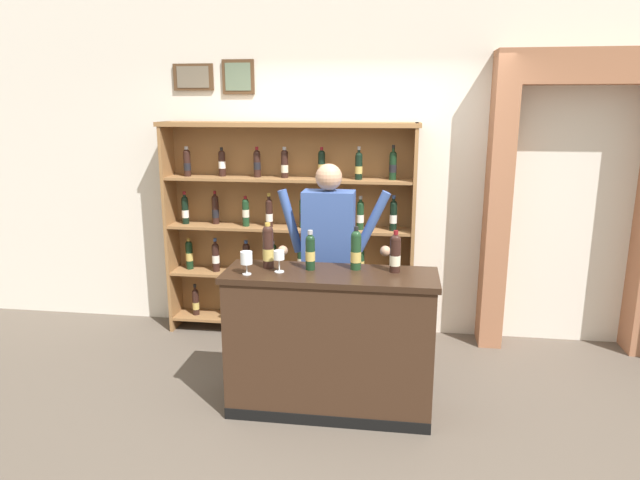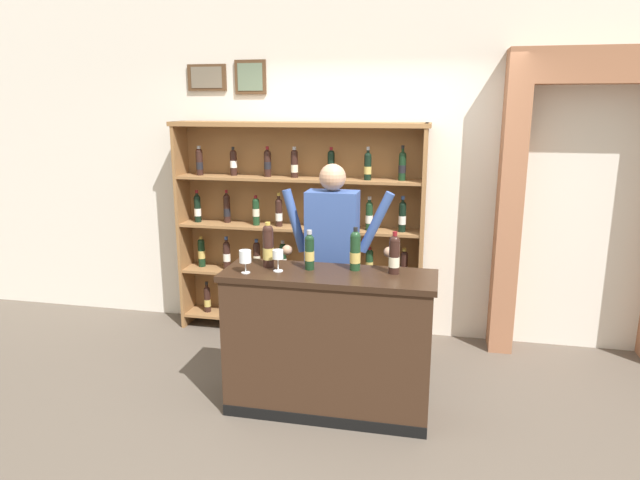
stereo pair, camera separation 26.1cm
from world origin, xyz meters
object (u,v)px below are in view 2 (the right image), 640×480
object	(u,v)px
tasting_bottle_brunello	(309,251)
tasting_bottle_bianco	(394,255)
tasting_bottle_super_tuscan	(268,246)
tasting_bottle_vin_santo	(355,251)
tasting_counter	(328,343)
shopkeeper	(332,248)
wine_glass_center	(245,258)
wine_shelf	(299,225)
wine_glass_left	(278,255)

from	to	relation	value
tasting_bottle_brunello	tasting_bottle_bianco	xyz separation A→B (m)	(0.57, 0.03, 0.00)
tasting_bottle_super_tuscan	tasting_bottle_vin_santo	world-z (taller)	tasting_bottle_super_tuscan
tasting_counter	tasting_bottle_brunello	distance (m)	0.65
tasting_bottle_brunello	tasting_bottle_super_tuscan	bearing A→B (deg)	179.63
shopkeeper	wine_glass_center	distance (m)	0.82
tasting_bottle_bianco	wine_glass_center	xyz separation A→B (m)	(-0.97, -0.20, -0.02)
shopkeeper	tasting_bottle_brunello	xyz separation A→B (m)	(-0.06, -0.51, 0.10)
shopkeeper	wine_glass_center	world-z (taller)	shopkeeper
wine_shelf	wine_glass_center	world-z (taller)	wine_shelf
tasting_bottle_vin_santo	tasting_bottle_brunello	bearing A→B (deg)	-170.47
wine_shelf	wine_glass_left	xyz separation A→B (m)	(0.21, -1.39, 0.09)
tasting_bottle_brunello	wine_glass_left	xyz separation A→B (m)	(-0.20, -0.09, -0.02)
tasting_bottle_super_tuscan	wine_glass_left	world-z (taller)	tasting_bottle_super_tuscan
wine_glass_center	wine_shelf	bearing A→B (deg)	90.30
tasting_counter	wine_glass_center	world-z (taller)	wine_glass_center
wine_shelf	tasting_bottle_bianco	distance (m)	1.62
tasting_bottle_brunello	tasting_bottle_vin_santo	size ratio (longest dim) A/B	0.92
shopkeeper	wine_glass_left	bearing A→B (deg)	-113.53
tasting_counter	tasting_bottle_bianco	bearing A→B (deg)	10.80
wine_shelf	wine_glass_center	bearing A→B (deg)	-89.70
tasting_bottle_brunello	wine_glass_left	bearing A→B (deg)	-156.26
wine_shelf	tasting_counter	bearing A→B (deg)	-68.02
tasting_bottle_vin_santo	tasting_bottle_bianco	distance (m)	0.27
wine_shelf	tasting_bottle_vin_santo	xyz separation A→B (m)	(0.71, -1.26, 0.11)
tasting_bottle_brunello	tasting_bottle_vin_santo	bearing A→B (deg)	9.53
shopkeeper	wine_glass_left	xyz separation A→B (m)	(-0.26, -0.59, 0.08)
tasting_bottle_vin_santo	wine_glass_center	bearing A→B (deg)	-162.52
tasting_bottle_vin_santo	wine_shelf	bearing A→B (deg)	119.55
tasting_bottle_brunello	tasting_bottle_bianco	world-z (taller)	tasting_bottle_bianco
tasting_counter	tasting_bottle_bianco	xyz separation A→B (m)	(0.43, 0.08, 0.64)
tasting_bottle_brunello	wine_glass_left	size ratio (longest dim) A/B	1.85
tasting_counter	wine_glass_left	bearing A→B (deg)	-174.84
wine_shelf	shopkeeper	bearing A→B (deg)	-59.70
shopkeeper	tasting_bottle_bianco	world-z (taller)	shopkeeper
wine_glass_center	tasting_counter	bearing A→B (deg)	11.91
tasting_bottle_super_tuscan	tasting_counter	bearing A→B (deg)	-7.56
wine_shelf	wine_glass_center	size ratio (longest dim) A/B	14.82
wine_glass_center	tasting_bottle_bianco	bearing A→B (deg)	11.42
tasting_counter	tasting_bottle_vin_santo	xyz separation A→B (m)	(0.16, 0.11, 0.64)
shopkeeper	tasting_bottle_vin_santo	xyz separation A→B (m)	(0.24, -0.46, 0.11)
tasting_counter	tasting_bottle_super_tuscan	size ratio (longest dim) A/B	4.54
tasting_bottle_brunello	tasting_counter	bearing A→B (deg)	-21.25
wine_shelf	shopkeeper	world-z (taller)	wine_shelf
tasting_bottle_bianco	wine_glass_center	world-z (taller)	tasting_bottle_bianco
shopkeeper	tasting_bottle_bianco	distance (m)	0.71
tasting_bottle_bianco	tasting_bottle_brunello	bearing A→B (deg)	-177.45
tasting_counter	tasting_bottle_vin_santo	size ratio (longest dim) A/B	4.83
wine_glass_center	wine_glass_left	world-z (taller)	wine_glass_center
wine_shelf	shopkeeper	size ratio (longest dim) A/B	1.37
tasting_counter	wine_shelf	bearing A→B (deg)	111.98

